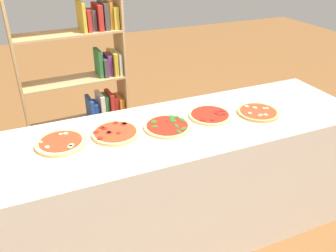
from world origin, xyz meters
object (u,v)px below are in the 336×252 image
Objects in this scene: pizza_pepperoni_3 at (210,115)px; bookshelf at (89,83)px; pizza_spinach_2 at (167,126)px; pizza_pepperoni_1 at (115,133)px; pizza_mushroom_4 at (258,112)px; pizza_mushroom_0 at (61,143)px.

bookshelf reaches higher than pizza_pepperoni_3.
bookshelf is at bearing 100.83° from pizza_spinach_2.
pizza_pepperoni_1 is 0.98× the size of pizza_spinach_2.
pizza_mushroom_4 reaches higher than pizza_pepperoni_3.
pizza_pepperoni_3 is at bearing -1.49° from pizza_pepperoni_1.
pizza_spinach_2 is 0.64m from pizza_mushroom_4.
pizza_spinach_2 is at bearing 174.55° from pizza_mushroom_4.
pizza_mushroom_0 is at bearing 174.58° from pizza_mushroom_4.
bookshelf reaches higher than pizza_spinach_2.
bookshelf is at bearing 71.38° from pizza_mushroom_0.
pizza_pepperoni_3 is (0.32, 0.03, -0.00)m from pizza_spinach_2.
pizza_pepperoni_3 is at bearing -65.48° from bookshelf.
pizza_spinach_2 is at bearing -5.39° from pizza_mushroom_0.
pizza_spinach_2 is (0.64, -0.06, -0.00)m from pizza_mushroom_0.
pizza_pepperoni_3 is at bearing 164.30° from pizza_mushroom_4.
pizza_mushroom_0 is 0.64m from pizza_spinach_2.
pizza_spinach_2 is at bearing -8.03° from pizza_pepperoni_1.
pizza_mushroom_0 reaches higher than pizza_pepperoni_3.
pizza_mushroom_0 is at bearing 174.61° from pizza_spinach_2.
pizza_spinach_2 is at bearing -174.84° from pizza_pepperoni_3.
pizza_mushroom_0 is at bearing 177.29° from pizza_pepperoni_1.
pizza_mushroom_4 is at bearing -56.26° from bookshelf.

